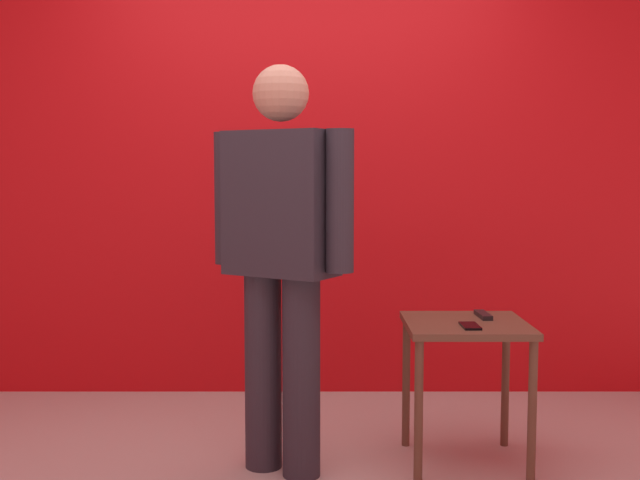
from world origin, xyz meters
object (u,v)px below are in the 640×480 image
object	(u,v)px
standing_person	(278,248)
cell_phone	(466,326)
side_table	(462,345)
tv_remote	(479,315)

from	to	relation	value
standing_person	cell_phone	world-z (taller)	standing_person
cell_phone	standing_person	bearing A→B (deg)	176.19
standing_person	cell_phone	size ratio (longest dim) A/B	11.88
side_table	cell_phone	distance (m)	0.16
side_table	tv_remote	world-z (taller)	tv_remote
standing_person	tv_remote	world-z (taller)	standing_person
standing_person	tv_remote	size ratio (longest dim) A/B	10.06
side_table	tv_remote	distance (m)	0.18
standing_person	side_table	distance (m)	0.90
cell_phone	tv_remote	size ratio (longest dim) A/B	0.85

